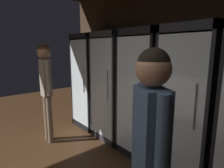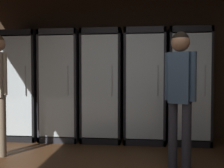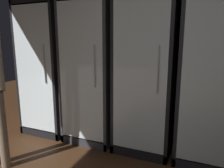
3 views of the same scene
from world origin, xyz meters
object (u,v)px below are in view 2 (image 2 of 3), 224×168
at_px(cooler_left, 63,87).
at_px(cooler_far_right, 187,87).
at_px(cooler_center, 103,87).
at_px(cooler_far_left, 24,87).
at_px(cooler_right, 144,87).
at_px(shopper_far, 180,85).

height_order(cooler_left, cooler_far_right, same).
bearing_deg(cooler_left, cooler_center, -0.14).
height_order(cooler_far_left, cooler_center, same).
xyz_separation_m(cooler_center, cooler_far_right, (1.49, 0.00, -0.00)).
relative_size(cooler_center, cooler_right, 1.00).
height_order(cooler_left, shopper_far, cooler_left).
xyz_separation_m(cooler_far_left, cooler_far_right, (2.97, 0.00, 0.01)).
relative_size(cooler_far_right, shopper_far, 1.16).
distance_m(cooler_center, cooler_right, 0.74).
distance_m(cooler_far_left, cooler_left, 0.74).
xyz_separation_m(cooler_far_left, cooler_center, (1.48, -0.00, 0.01)).
xyz_separation_m(cooler_far_left, cooler_left, (0.74, 0.00, 0.01)).
distance_m(cooler_far_right, shopper_far, 1.40).
relative_size(cooler_far_left, cooler_right, 1.00).
bearing_deg(cooler_center, cooler_far_right, 0.03).
bearing_deg(cooler_left, cooler_far_right, -0.03).
bearing_deg(cooler_far_left, cooler_right, -0.02).
distance_m(cooler_far_left, cooler_far_right, 2.97).
xyz_separation_m(cooler_left, shopper_far, (1.88, -1.35, 0.09)).
distance_m(cooler_left, cooler_far_right, 2.23).
distance_m(cooler_right, shopper_far, 1.41).
distance_m(cooler_far_left, shopper_far, 2.95).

